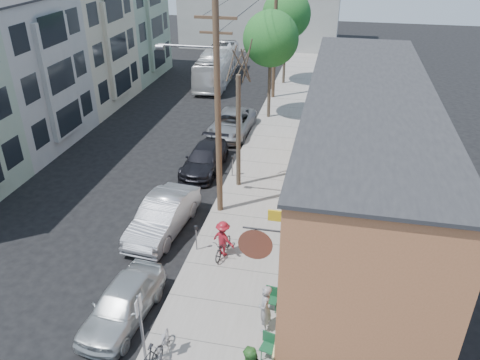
% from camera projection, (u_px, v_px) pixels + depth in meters
% --- Properties ---
extents(ground, '(120.00, 120.00, 0.00)m').
position_uv_depth(ground, '(141.00, 258.00, 20.17)').
color(ground, black).
extents(sidewalk, '(4.50, 58.00, 0.15)m').
position_uv_depth(sidewalk, '(275.00, 157.00, 28.81)').
color(sidewalk, gray).
rests_on(sidewalk, ground).
extents(cafe_building, '(6.60, 20.20, 6.61)m').
position_uv_depth(cafe_building, '(362.00, 159.00, 21.25)').
color(cafe_building, '#B16941').
rests_on(cafe_building, ground).
extents(apartment_row, '(6.30, 32.00, 9.00)m').
position_uv_depth(apartment_row, '(52.00, 60.00, 32.21)').
color(apartment_row, '#8DA289').
rests_on(apartment_row, ground).
extents(sign_post, '(0.07, 0.45, 2.80)m').
position_uv_depth(sign_post, '(141.00, 324.00, 14.43)').
color(sign_post, slate).
rests_on(sign_post, sidewalk).
extents(parking_meter_near, '(0.14, 0.14, 1.24)m').
position_uv_depth(parking_meter_near, '(196.00, 234.00, 20.09)').
color(parking_meter_near, slate).
rests_on(parking_meter_near, sidewalk).
extents(parking_meter_far, '(0.14, 0.14, 1.24)m').
position_uv_depth(parking_meter_far, '(232.00, 163.00, 26.14)').
color(parking_meter_far, slate).
rests_on(parking_meter_far, sidewalk).
extents(utility_pole_near, '(3.57, 0.28, 10.00)m').
position_uv_depth(utility_pole_near, '(217.00, 110.00, 20.88)').
color(utility_pole_near, '#503A28').
rests_on(utility_pole_near, sidewalk).
extents(utility_pole_far, '(1.80, 0.28, 10.00)m').
position_uv_depth(utility_pole_far, '(275.00, 32.00, 36.32)').
color(utility_pole_far, '#503A28').
rests_on(utility_pole_far, sidewalk).
extents(tree_bare, '(0.24, 0.24, 6.11)m').
position_uv_depth(tree_bare, '(238.00, 133.00, 24.20)').
color(tree_bare, '#44392C').
rests_on(tree_bare, sidewalk).
extents(tree_leafy_mid, '(3.85, 3.85, 7.59)m').
position_uv_depth(tree_leafy_mid, '(271.00, 39.00, 32.08)').
color(tree_leafy_mid, '#44392C').
rests_on(tree_leafy_mid, sidewalk).
extents(tree_leafy_far, '(4.13, 4.13, 7.97)m').
position_uv_depth(tree_leafy_far, '(286.00, 15.00, 39.47)').
color(tree_leafy_far, '#44392C').
rests_on(tree_leafy_far, sidewalk).
extents(patio_chair_a, '(0.56, 0.56, 0.88)m').
position_uv_depth(patio_chair_a, '(271.00, 300.00, 17.12)').
color(patio_chair_a, '#134528').
rests_on(patio_chair_a, sidewalk).
extents(patio_chair_b, '(0.61, 0.61, 0.88)m').
position_uv_depth(patio_chair_b, '(268.00, 347.00, 15.19)').
color(patio_chair_b, '#134528').
rests_on(patio_chair_b, sidewalk).
extents(patron_grey, '(0.51, 0.72, 1.86)m').
position_uv_depth(patron_grey, '(265.00, 308.00, 16.04)').
color(patron_grey, gray).
rests_on(patron_grey, sidewalk).
extents(cyclist, '(1.23, 1.00, 1.65)m').
position_uv_depth(cyclist, '(223.00, 239.00, 19.79)').
color(cyclist, maroon).
rests_on(cyclist, sidewalk).
extents(cyclist_bike, '(0.81, 1.75, 0.88)m').
position_uv_depth(cyclist_bike, '(223.00, 246.00, 19.98)').
color(cyclist_bike, black).
rests_on(cyclist_bike, sidewalk).
extents(parked_bike_b, '(0.78, 1.65, 0.83)m').
position_uv_depth(parked_bike_b, '(163.00, 345.00, 15.27)').
color(parked_bike_b, gray).
rests_on(parked_bike_b, sidewalk).
extents(car_0, '(2.09, 4.46, 1.48)m').
position_uv_depth(car_0, '(123.00, 303.00, 16.74)').
color(car_0, '#B2B8BB').
rests_on(car_0, ground).
extents(car_1, '(2.22, 5.22, 1.67)m').
position_uv_depth(car_1, '(163.00, 216.00, 21.60)').
color(car_1, '#B0B1B8').
rests_on(car_1, ground).
extents(car_2, '(2.12, 4.92, 1.41)m').
position_uv_depth(car_2, '(205.00, 159.00, 27.20)').
color(car_2, black).
rests_on(car_2, ground).
extents(car_3, '(2.68, 5.48, 1.50)m').
position_uv_depth(car_3, '(232.00, 123.00, 31.95)').
color(car_3, gray).
rests_on(car_3, ground).
extents(bus, '(3.11, 10.52, 2.89)m').
position_uv_depth(bus, '(217.00, 65.00, 42.54)').
color(bus, white).
rests_on(bus, ground).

